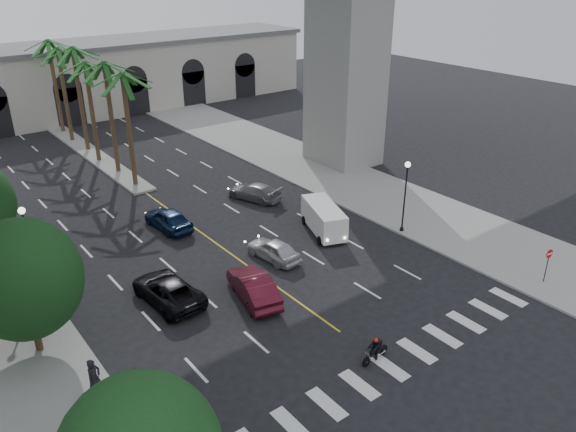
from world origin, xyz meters
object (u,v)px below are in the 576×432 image
at_px(car_c, 168,290).
at_px(car_b, 253,287).
at_px(lamp_post_right, 405,191).
at_px(do_not_enter_sign, 548,259).
at_px(car_e, 168,219).
at_px(traffic_signal_far, 137,393).
at_px(motorcycle_rider, 376,350).
at_px(lamp_post_left_far, 28,241).
at_px(car_d, 254,192).
at_px(car_a, 274,250).
at_px(cargo_van, 324,218).
at_px(pedestrian_a, 94,378).

bearing_deg(car_c, car_b, 141.69).
bearing_deg(lamp_post_right, do_not_enter_sign, -80.83).
distance_m(lamp_post_right, car_e, 16.97).
bearing_deg(traffic_signal_far, motorcycle_rider, -11.17).
distance_m(lamp_post_left_far, car_e, 10.56).
xyz_separation_m(lamp_post_right, do_not_enter_sign, (1.60, -9.91, -1.53)).
height_order(motorcycle_rider, car_e, car_e).
bearing_deg(do_not_enter_sign, lamp_post_left_far, 151.82).
height_order(lamp_post_left_far, car_c, lamp_post_left_far).
distance_m(lamp_post_left_far, motorcycle_rider, 20.31).
relative_size(traffic_signal_far, motorcycle_rider, 1.97).
distance_m(car_c, car_e, 9.59).
distance_m(traffic_signal_far, car_c, 10.42).
height_order(motorcycle_rider, car_d, car_d).
relative_size(car_c, car_d, 1.14).
height_order(car_a, car_b, car_b).
xyz_separation_m(car_b, cargo_van, (8.77, 3.99, 0.34)).
distance_m(lamp_post_right, car_d, 12.68).
bearing_deg(car_c, car_d, -146.58).
height_order(car_a, car_d, car_a).
bearing_deg(do_not_enter_sign, car_b, 155.97).
height_order(car_a, pedestrian_a, pedestrian_a).
bearing_deg(do_not_enter_sign, traffic_signal_far, -179.89).
bearing_deg(lamp_post_left_far, cargo_van, -14.12).
relative_size(car_e, pedestrian_a, 2.34).
xyz_separation_m(lamp_post_left_far, cargo_van, (18.35, -4.62, -2.07)).
bearing_deg(lamp_post_left_far, car_a, -22.64).
bearing_deg(car_c, motorcycle_rider, 114.17).
distance_m(traffic_signal_far, car_b, 11.29).
bearing_deg(car_d, lamp_post_right, 93.49).
height_order(lamp_post_left_far, traffic_signal_far, lamp_post_left_far).
relative_size(car_d, cargo_van, 0.90).
distance_m(car_c, do_not_enter_sign, 22.40).
height_order(traffic_signal_far, motorcycle_rider, traffic_signal_far).
distance_m(cargo_van, pedestrian_a, 19.91).
height_order(car_a, car_e, car_e).
height_order(car_b, car_e, car_b).
relative_size(lamp_post_right, do_not_enter_sign, 2.30).
xyz_separation_m(lamp_post_left_far, lamp_post_right, (22.80, -8.00, 0.00)).
bearing_deg(lamp_post_left_far, lamp_post_right, -19.33).
xyz_separation_m(lamp_post_left_far, car_e, (9.90, 2.75, -2.44)).
xyz_separation_m(car_a, cargo_van, (5.08, 0.92, 0.46)).
bearing_deg(cargo_van, car_e, 159.56).
xyz_separation_m(car_d, car_e, (-7.97, -0.65, 0.11)).
xyz_separation_m(lamp_post_right, pedestrian_a, (-23.31, -2.97, -2.10)).
height_order(traffic_signal_far, pedestrian_a, traffic_signal_far).
xyz_separation_m(car_b, car_e, (0.32, 11.36, -0.03)).
distance_m(motorcycle_rider, do_not_enter_sign, 13.24).
bearing_deg(lamp_post_left_far, car_c, -46.18).
bearing_deg(car_b, do_not_enter_sign, 160.95).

